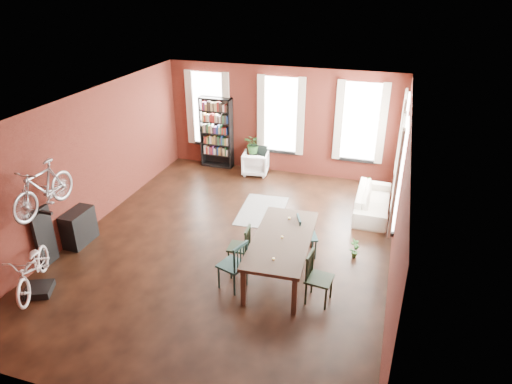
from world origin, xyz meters
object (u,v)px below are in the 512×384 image
at_px(dining_chair_d, 307,236).
at_px(white_armchair, 256,162).
at_px(dining_chair_b, 239,247).
at_px(plant_stand, 255,162).
at_px(dining_table, 282,256).
at_px(bicycle_floor, 28,251).
at_px(dining_chair_a, 232,265).
at_px(dining_chair_c, 319,279).
at_px(bookshelf, 217,133).
at_px(console_table, 79,227).
at_px(cream_sofa, 373,198).
at_px(bike_trainer, 39,290).

height_order(dining_chair_d, white_armchair, dining_chair_d).
distance_m(dining_chair_b, plant_stand, 5.15).
bearing_deg(plant_stand, dining_table, -66.71).
bearing_deg(bicycle_floor, dining_chair_d, 7.82).
relative_size(dining_chair_b, white_armchair, 1.22).
height_order(dining_chair_b, plant_stand, dining_chair_b).
bearing_deg(dining_chair_d, plant_stand, 9.36).
height_order(dining_chair_d, bicycle_floor, bicycle_floor).
xyz_separation_m(dining_chair_a, dining_chair_d, (1.13, 1.53, -0.05)).
xyz_separation_m(dining_chair_c, bicycle_floor, (-5.18, -1.39, 0.46)).
bearing_deg(bicycle_floor, white_armchair, 47.79).
xyz_separation_m(dining_chair_b, bookshelf, (-2.48, 4.99, 0.63)).
bearing_deg(console_table, dining_chair_d, 11.80).
distance_m(dining_chair_c, cream_sofa, 3.97).
xyz_separation_m(dining_chair_d, bookshelf, (-3.72, 4.15, 0.63)).
height_order(dining_chair_a, dining_chair_c, dining_chair_a).
distance_m(dining_table, bike_trainer, 4.76).
bearing_deg(plant_stand, bookshelf, 180.00).
distance_m(dining_chair_c, white_armchair, 6.12).
bearing_deg(dining_chair_b, dining_chair_a, 5.65).
xyz_separation_m(dining_chair_b, cream_sofa, (2.47, 3.29, -0.06)).
height_order(dining_table, cream_sofa, dining_table).
bearing_deg(plant_stand, console_table, -115.87).
height_order(dining_chair_d, bookshelf, bookshelf).
bearing_deg(plant_stand, dining_chair_a, -76.66).
relative_size(dining_chair_b, bookshelf, 0.43).
bearing_deg(dining_table, cream_sofa, 61.40).
bearing_deg(cream_sofa, bookshelf, 71.05).
xyz_separation_m(bookshelf, bike_trainer, (-0.92, -7.00, -1.03)).
distance_m(dining_chair_c, bike_trainer, 5.38).
relative_size(console_table, bicycle_floor, 0.49).
distance_m(dining_chair_c, console_table, 5.56).
height_order(dining_table, white_armchair, dining_table).
bearing_deg(console_table, bicycle_floor, -78.67).
distance_m(white_armchair, console_table, 5.61).
height_order(dining_chair_c, bicycle_floor, bicycle_floor).
bearing_deg(bookshelf, dining_chair_b, -63.57).
bearing_deg(dining_chair_d, dining_chair_a, 121.99).
relative_size(dining_chair_b, bicycle_floor, 0.57).
bearing_deg(dining_chair_a, dining_chair_b, -152.54).
xyz_separation_m(dining_chair_b, bicycle_floor, (-3.40, -2.02, 0.50)).
bearing_deg(cream_sofa, console_table, 119.33).
distance_m(dining_chair_b, cream_sofa, 4.12).
relative_size(bookshelf, bicycle_floor, 1.34).
bearing_deg(bookshelf, dining_chair_a, -65.51).
xyz_separation_m(dining_chair_c, bookshelf, (-4.27, 5.61, 0.60)).
distance_m(dining_chair_b, bicycle_floor, 3.98).
height_order(bookshelf, white_armchair, bookshelf).
height_order(white_armchair, console_table, console_table).
relative_size(dining_chair_a, bike_trainer, 2.11).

